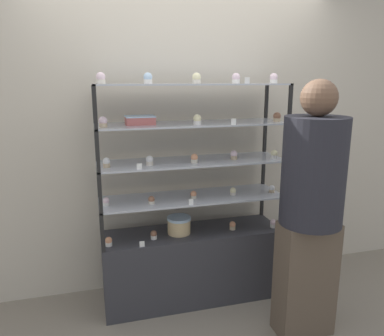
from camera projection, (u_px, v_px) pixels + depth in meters
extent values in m
plane|color=gray|center=(192.00, 296.00, 3.14)|extent=(20.00, 20.00, 0.00)
cube|color=beige|center=(181.00, 137.00, 3.17)|extent=(8.00, 0.05, 2.60)
cube|color=#333338|center=(192.00, 264.00, 3.07)|extent=(1.43, 0.41, 0.59)
cube|color=black|center=(101.00, 214.00, 2.97)|extent=(0.02, 0.02, 0.29)
cube|color=black|center=(262.00, 199.00, 3.33)|extent=(0.02, 0.02, 0.29)
cube|color=black|center=(102.00, 233.00, 2.60)|extent=(0.02, 0.02, 0.29)
cube|color=black|center=(284.00, 214.00, 2.97)|extent=(0.02, 0.02, 0.29)
cube|color=#B7BCC6|center=(192.00, 197.00, 2.94)|extent=(1.43, 0.41, 0.01)
cube|color=black|center=(98.00, 179.00, 2.90)|extent=(0.02, 0.02, 0.29)
cube|color=black|center=(263.00, 168.00, 3.26)|extent=(0.02, 0.02, 0.29)
cube|color=black|center=(100.00, 193.00, 2.54)|extent=(0.02, 0.02, 0.29)
cube|color=black|center=(286.00, 179.00, 2.90)|extent=(0.02, 0.02, 0.29)
cube|color=#B7BCC6|center=(192.00, 161.00, 2.87)|extent=(1.43, 0.41, 0.01)
cube|color=black|center=(96.00, 142.00, 2.84)|extent=(0.02, 0.02, 0.29)
cube|color=black|center=(265.00, 135.00, 3.20)|extent=(0.02, 0.02, 0.29)
cube|color=black|center=(98.00, 151.00, 2.47)|extent=(0.02, 0.02, 0.29)
cube|color=black|center=(288.00, 142.00, 2.83)|extent=(0.02, 0.02, 0.29)
cube|color=#B7BCC6|center=(192.00, 124.00, 2.80)|extent=(1.43, 0.41, 0.01)
cube|color=black|center=(94.00, 103.00, 2.77)|extent=(0.02, 0.02, 0.29)
cube|color=black|center=(266.00, 101.00, 3.13)|extent=(0.02, 0.02, 0.29)
cube|color=black|center=(95.00, 107.00, 2.40)|extent=(0.02, 0.02, 0.29)
cube|color=black|center=(290.00, 103.00, 2.77)|extent=(0.02, 0.02, 0.29)
cube|color=#B7BCC6|center=(192.00, 84.00, 2.74)|extent=(1.43, 0.41, 0.01)
cylinder|color=#DBBC84|center=(179.00, 226.00, 2.95)|extent=(0.18, 0.18, 0.11)
cylinder|color=silver|center=(179.00, 218.00, 2.93)|extent=(0.19, 0.19, 0.02)
cube|color=#C66660|center=(140.00, 121.00, 2.71)|extent=(0.21, 0.16, 0.05)
cube|color=silver|center=(140.00, 116.00, 2.70)|extent=(0.21, 0.16, 0.01)
cylinder|color=white|center=(109.00, 244.00, 2.73)|extent=(0.05, 0.05, 0.03)
sphere|color=#E5996B|center=(109.00, 240.00, 2.72)|extent=(0.05, 0.05, 0.05)
cylinder|color=white|center=(154.00, 237.00, 2.85)|extent=(0.05, 0.05, 0.03)
sphere|color=#8C5B42|center=(154.00, 234.00, 2.84)|extent=(0.05, 0.05, 0.05)
cylinder|color=#CCB28C|center=(232.00, 228.00, 3.03)|extent=(0.05, 0.05, 0.03)
sphere|color=#E5996B|center=(233.00, 224.00, 3.02)|extent=(0.05, 0.05, 0.05)
cylinder|color=white|center=(273.00, 226.00, 3.08)|extent=(0.05, 0.05, 0.03)
sphere|color=silver|center=(273.00, 222.00, 3.07)|extent=(0.05, 0.05, 0.05)
cube|color=white|center=(142.00, 244.00, 2.71)|extent=(0.04, 0.00, 0.04)
cylinder|color=white|center=(106.00, 204.00, 2.73)|extent=(0.05, 0.05, 0.02)
sphere|color=silver|center=(106.00, 201.00, 2.72)|extent=(0.05, 0.05, 0.05)
cylinder|color=beige|center=(151.00, 202.00, 2.76)|extent=(0.05, 0.05, 0.02)
sphere|color=#8C5B42|center=(151.00, 199.00, 2.76)|extent=(0.05, 0.05, 0.05)
cylinder|color=beige|center=(193.00, 197.00, 2.89)|extent=(0.05, 0.05, 0.02)
sphere|color=#E5996B|center=(193.00, 194.00, 2.88)|extent=(0.05, 0.05, 0.05)
cylinder|color=beige|center=(233.00, 194.00, 2.98)|extent=(0.05, 0.05, 0.02)
sphere|color=#F4EAB2|center=(233.00, 191.00, 2.97)|extent=(0.05, 0.05, 0.05)
cylinder|color=#CCB28C|center=(272.00, 191.00, 3.04)|extent=(0.05, 0.05, 0.02)
sphere|color=white|center=(272.00, 188.00, 3.04)|extent=(0.05, 0.05, 0.05)
cube|color=white|center=(191.00, 202.00, 2.74)|extent=(0.04, 0.00, 0.04)
cylinder|color=#CCB28C|center=(107.00, 165.00, 2.65)|extent=(0.05, 0.05, 0.03)
sphere|color=white|center=(106.00, 161.00, 2.64)|extent=(0.05, 0.05, 0.05)
cylinder|color=beige|center=(150.00, 163.00, 2.71)|extent=(0.05, 0.05, 0.03)
sphere|color=white|center=(150.00, 159.00, 2.71)|extent=(0.05, 0.05, 0.05)
cylinder|color=beige|center=(194.00, 161.00, 2.78)|extent=(0.05, 0.05, 0.03)
sphere|color=#E5996B|center=(194.00, 157.00, 2.78)|extent=(0.05, 0.05, 0.05)
cylinder|color=#CCB28C|center=(234.00, 158.00, 2.91)|extent=(0.05, 0.05, 0.03)
sphere|color=silver|center=(234.00, 154.00, 2.90)|extent=(0.05, 0.05, 0.05)
cylinder|color=white|center=(274.00, 157.00, 2.94)|extent=(0.05, 0.05, 0.03)
sphere|color=#F4EAB2|center=(274.00, 153.00, 2.93)|extent=(0.05, 0.05, 0.05)
cube|color=white|center=(139.00, 167.00, 2.58)|extent=(0.04, 0.00, 0.04)
cylinder|color=#CCB28C|center=(103.00, 125.00, 2.55)|extent=(0.06, 0.06, 0.03)
sphere|color=silver|center=(103.00, 121.00, 2.54)|extent=(0.06, 0.06, 0.06)
cylinder|color=white|center=(197.00, 123.00, 2.70)|extent=(0.06, 0.06, 0.03)
sphere|color=#F4EAB2|center=(197.00, 118.00, 2.69)|extent=(0.06, 0.06, 0.06)
cylinder|color=#CCB28C|center=(277.00, 120.00, 2.88)|extent=(0.06, 0.06, 0.03)
sphere|color=#8C5B42|center=(277.00, 116.00, 2.88)|extent=(0.06, 0.06, 0.06)
cube|color=white|center=(234.00, 122.00, 2.69)|extent=(0.04, 0.00, 0.04)
cylinder|color=beige|center=(101.00, 82.00, 2.47)|extent=(0.06, 0.06, 0.03)
sphere|color=silver|center=(101.00, 77.00, 2.46)|extent=(0.06, 0.06, 0.06)
cylinder|color=white|center=(148.00, 82.00, 2.61)|extent=(0.06, 0.06, 0.03)
sphere|color=silver|center=(148.00, 77.00, 2.60)|extent=(0.06, 0.06, 0.06)
cylinder|color=beige|center=(196.00, 81.00, 2.67)|extent=(0.06, 0.06, 0.03)
sphere|color=#F4EAB2|center=(197.00, 77.00, 2.66)|extent=(0.06, 0.06, 0.06)
cylinder|color=white|center=(236.00, 81.00, 2.78)|extent=(0.06, 0.06, 0.03)
sphere|color=silver|center=(236.00, 77.00, 2.77)|extent=(0.06, 0.06, 0.06)
cylinder|color=white|center=(273.00, 81.00, 2.86)|extent=(0.06, 0.06, 0.03)
sphere|color=silver|center=(274.00, 77.00, 2.86)|extent=(0.06, 0.06, 0.06)
cube|color=white|center=(247.00, 80.00, 2.65)|extent=(0.04, 0.00, 0.04)
cube|color=brown|center=(305.00, 278.00, 2.62)|extent=(0.40, 0.22, 0.83)
cylinder|color=#26262D|center=(313.00, 172.00, 2.44)|extent=(0.41, 0.41, 0.72)
sphere|color=brown|center=(319.00, 98.00, 2.33)|extent=(0.23, 0.23, 0.23)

